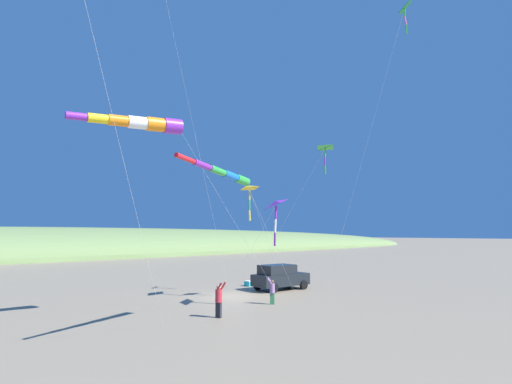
# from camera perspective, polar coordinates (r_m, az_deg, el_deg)

# --- Properties ---
(ground_plane) EXTENTS (600.00, 600.00, 0.00)m
(ground_plane) POSITION_cam_1_polar(r_m,az_deg,el_deg) (27.70, -3.35, -14.55)
(ground_plane) COLOR gray
(dune_ridge_grassy) EXTENTS (28.00, 240.00, 10.43)m
(dune_ridge_grassy) POSITION_cam_1_polar(r_m,az_deg,el_deg) (78.36, -29.67, -8.12)
(dune_ridge_grassy) COLOR #6B844C
(dune_ridge_grassy) RESTS_ON ground_plane
(parked_car) EXTENTS (2.33, 4.43, 1.85)m
(parked_car) POSITION_cam_1_polar(r_m,az_deg,el_deg) (30.68, 3.39, -11.90)
(parked_car) COLOR black
(parked_car) RESTS_ON ground_plane
(cooler_box) EXTENTS (0.62, 0.42, 0.42)m
(cooler_box) POSITION_cam_1_polar(r_m,az_deg,el_deg) (32.80, -1.09, -12.81)
(cooler_box) COLOR #1EB7C6
(cooler_box) RESTS_ON ground_plane
(person_adult_flyer) EXTENTS (0.59, 0.48, 1.78)m
(person_adult_flyer) POSITION_cam_1_polar(r_m,az_deg,el_deg) (20.94, -5.28, -14.71)
(person_adult_flyer) COLOR #232328
(person_adult_flyer) RESTS_ON ground_plane
(person_child_green_jacket) EXTENTS (0.56, 0.54, 1.56)m
(person_child_green_jacket) POSITION_cam_1_polar(r_m,az_deg,el_deg) (24.62, 2.29, -13.67)
(person_child_green_jacket) COLOR #3D7F51
(person_child_green_jacket) RESTS_ON ground_plane
(kite_delta_blue_topmost) EXTENTS (5.10, 8.22, 7.35)m
(kite_delta_blue_topmost) POSITION_cam_1_polar(r_m,az_deg,el_deg) (26.13, -0.94, 0.49)
(kite_delta_blue_topmost) COLOR yellow
(kite_delta_blue_topmost) RESTS_ON ground_plane
(kite_windsock_teal_far_right) EXTENTS (1.55, 13.64, 9.96)m
(kite_windsock_teal_far_right) POSITION_cam_1_polar(r_m,az_deg,el_deg) (20.33, -15.70, 9.36)
(kite_windsock_teal_far_right) COLOR purple
(kite_windsock_teal_far_right) RESTS_ON ground_plane
(kite_windsock_red_high_left) EXTENTS (8.32, 14.97, 7.03)m
(kite_windsock_red_high_left) POSITION_cam_1_polar(r_m,az_deg,el_deg) (17.64, -4.20, 2.51)
(kite_windsock_red_high_left) COLOR green
(kite_windsock_red_high_left) RESTS_ON ground_plane
(kite_delta_small_distant) EXTENTS (8.80, 1.37, 9.77)m
(kite_delta_small_distant) POSITION_cam_1_polar(r_m,az_deg,el_deg) (25.74, 9.72, 6.13)
(kite_delta_small_distant) COLOR green
(kite_delta_small_distant) RESTS_ON ground_plane
(kite_delta_yellow_midlevel) EXTENTS (7.70, 1.36, 19.02)m
(kite_delta_yellow_midlevel) POSITION_cam_1_polar(r_m,az_deg,el_deg) (30.00, 20.18, 23.13)
(kite_delta_yellow_midlevel) COLOR green
(kite_delta_yellow_midlevel) RESTS_ON ground_plane
(kite_delta_orange_high_right) EXTENTS (10.72, 5.40, 6.26)m
(kite_delta_orange_high_right) POSITION_cam_1_polar(r_m,az_deg,el_deg) (23.09, 2.76, -1.80)
(kite_delta_orange_high_right) COLOR purple
(kite_delta_orange_high_right) RESTS_ON ground_plane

